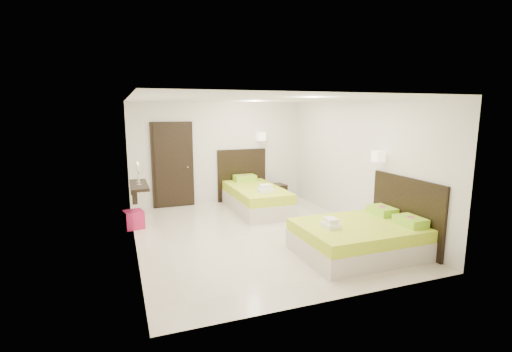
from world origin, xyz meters
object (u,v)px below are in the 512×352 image
object	(u,v)px
bed_double	(362,236)
ottoman	(134,219)
bed_single	(255,196)
nightstand	(276,192)

from	to	relation	value
bed_double	ottoman	bearing A→B (deg)	142.05
bed_single	ottoman	size ratio (longest dim) A/B	6.05
nightstand	ottoman	world-z (taller)	nightstand
nightstand	ottoman	bearing A→B (deg)	-170.42
bed_double	ottoman	size ratio (longest dim) A/B	5.47
bed_double	nightstand	size ratio (longest dim) A/B	4.14
bed_double	nightstand	world-z (taller)	bed_double
nightstand	ottoman	xyz separation A→B (m)	(-3.70, -1.19, -0.03)
bed_double	bed_single	bearing A→B (deg)	102.51
bed_single	bed_double	size ratio (longest dim) A/B	1.10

